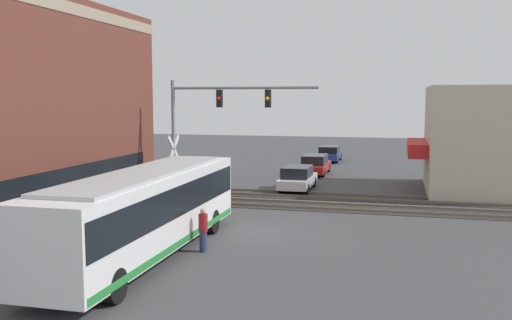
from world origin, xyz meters
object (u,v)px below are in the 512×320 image
parked_car_white (298,179)px  crossing_signal (174,165)px  pedestrian_near_bus (203,230)px  parked_car_red (315,165)px  parked_car_blue (330,154)px  city_bus (145,210)px

parked_car_white → crossing_signal: bearing=146.6°
pedestrian_near_bus → crossing_signal: bearing=29.5°
crossing_signal → parked_car_red: crossing_signal is taller
parked_car_white → parked_car_blue: bearing=-0.0°
city_bus → parked_car_blue: size_ratio=2.73×
city_bus → parked_car_red: size_ratio=2.55×
crossing_signal → pedestrian_near_bus: bearing=-150.5°
parked_car_blue → pedestrian_near_bus: 31.30m
parked_car_white → parked_car_blue: parked_car_white is taller
parked_car_blue → pedestrian_near_bus: bearing=178.4°
parked_car_white → pedestrian_near_bus: size_ratio=2.80×
parked_car_red → parked_car_blue: size_ratio=1.07×
crossing_signal → parked_car_white: (7.62, -5.02, -1.61)m
parked_car_white → parked_car_red: bearing=-0.0°
crossing_signal → city_bus: bearing=-164.2°
crossing_signal → parked_car_blue: 24.53m
parked_car_white → pedestrian_near_bus: 14.98m
crossing_signal → pedestrian_near_bus: size_ratio=2.34×
parked_car_white → pedestrian_near_bus: (-14.95, 0.88, 0.14)m
crossing_signal → parked_car_white: crossing_signal is taller
parked_car_white → pedestrian_near_bus: bearing=176.6°
parked_car_blue → crossing_signal: bearing=168.2°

